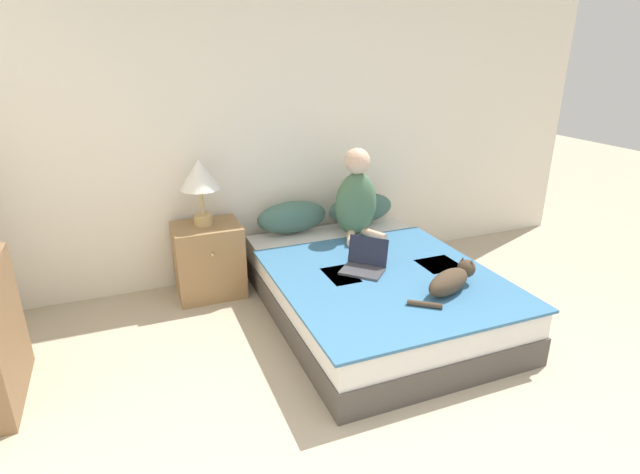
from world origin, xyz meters
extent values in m
cube|color=silver|center=(0.00, 3.06, 1.27)|extent=(5.87, 0.05, 2.55)
cube|color=#4C4742|center=(0.18, 1.97, 0.10)|extent=(1.48, 2.06, 0.20)
cube|color=silver|center=(0.18, 1.97, 0.29)|extent=(1.46, 2.03, 0.18)
cube|color=teal|center=(0.18, 1.76, 0.40)|extent=(1.52, 1.65, 0.02)
cube|color=silver|center=(0.66, 1.81, 0.40)|extent=(0.29, 0.28, 0.01)
cube|color=silver|center=(-0.11, 1.92, 0.40)|extent=(0.20, 0.32, 0.01)
ellipsoid|color=#42665B|center=(-0.15, 2.87, 0.55)|extent=(0.63, 0.20, 0.28)
ellipsoid|color=#42665B|center=(0.52, 2.87, 0.55)|extent=(0.63, 0.20, 0.28)
ellipsoid|color=#476B4C|center=(0.34, 2.62, 0.68)|extent=(0.38, 0.21, 0.55)
sphere|color=#DBB293|center=(0.34, 2.62, 1.05)|extent=(0.22, 0.22, 0.22)
cylinder|color=#DBB293|center=(0.24, 2.48, 0.44)|extent=(0.17, 0.27, 0.07)
cylinder|color=#DBB293|center=(0.44, 2.48, 0.44)|extent=(0.17, 0.27, 0.07)
ellipsoid|color=#473828|center=(0.44, 1.40, 0.49)|extent=(0.43, 0.30, 0.16)
sphere|color=#473828|center=(0.64, 1.48, 0.51)|extent=(0.12, 0.12, 0.12)
cone|color=#473828|center=(0.63, 1.51, 0.56)|extent=(0.06, 0.06, 0.06)
cone|color=#473828|center=(0.65, 1.45, 0.56)|extent=(0.06, 0.06, 0.06)
cylinder|color=#473828|center=(0.19, 1.29, 0.42)|extent=(0.20, 0.16, 0.04)
cube|color=#424247|center=(0.05, 1.89, 0.41)|extent=(0.36, 0.36, 0.02)
cube|color=black|center=(0.14, 1.98, 0.53)|extent=(0.25, 0.25, 0.21)
cube|color=#937047|center=(-0.91, 2.78, 0.30)|extent=(0.53, 0.42, 0.60)
sphere|color=tan|center=(-0.91, 2.56, 0.43)|extent=(0.03, 0.03, 0.03)
cylinder|color=tan|center=(-0.92, 2.80, 0.65)|extent=(0.15, 0.15, 0.09)
cylinder|color=tan|center=(-0.92, 2.80, 0.79)|extent=(0.02, 0.02, 0.21)
cone|color=white|center=(-0.92, 2.80, 1.02)|extent=(0.31, 0.31, 0.23)
camera|label=1|loc=(-1.46, -1.03, 1.95)|focal=28.00mm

